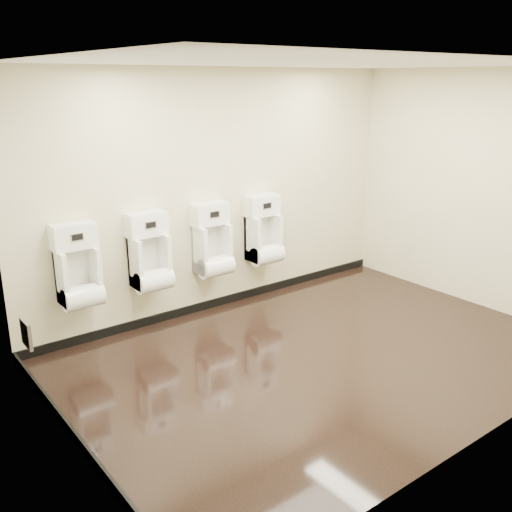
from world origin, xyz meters
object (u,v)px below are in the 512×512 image
(urinal_1, at_px, (150,258))
(urinal_2, at_px, (212,245))
(urinal_3, at_px, (264,235))
(access_panel, at_px, (26,334))
(urinal_0, at_px, (79,272))

(urinal_1, height_order, urinal_2, same)
(urinal_1, bearing_deg, urinal_3, 0.00)
(access_panel, xyz_separation_m, urinal_2, (2.25, 0.40, 0.33))
(urinal_1, relative_size, urinal_3, 1.00)
(access_panel, bearing_deg, urinal_3, 7.62)
(urinal_0, distance_m, urinal_2, 1.58)
(urinal_1, bearing_deg, urinal_2, 0.00)
(urinal_3, bearing_deg, urinal_2, 180.00)
(urinal_3, bearing_deg, access_panel, -172.38)
(urinal_2, distance_m, urinal_3, 0.76)
(access_panel, bearing_deg, urinal_1, 15.51)
(urinal_0, xyz_separation_m, urinal_1, (0.79, 0.00, 0.00))
(urinal_2, bearing_deg, access_panel, -169.86)
(urinal_0, distance_m, urinal_3, 2.34)
(urinal_0, bearing_deg, access_panel, -148.73)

